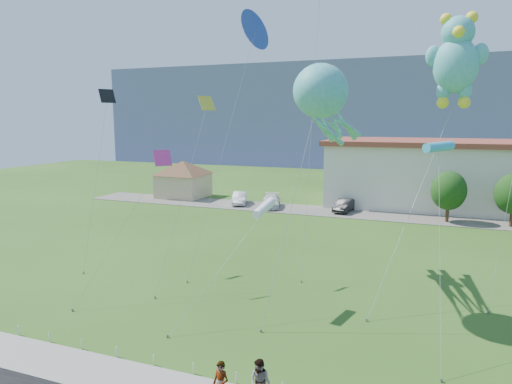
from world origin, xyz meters
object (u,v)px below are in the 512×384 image
Objects in this scene: pavilion at (183,176)px; parked_car_white at (271,201)px; teddy_bear_kite at (456,58)px; parked_car_black at (344,205)px; pedestrian_right at (260,383)px; octopus_kite at (325,105)px; parked_car_silver at (240,198)px.

pavilion is 14.49m from parked_car_white.
pavilion is at bearing 146.39° from teddy_bear_kite.
pavilion is at bearing -179.06° from parked_car_black.
pedestrian_right reaches higher than parked_car_black.
teddy_bear_kite is (6.74, 18.34, 13.71)m from pedestrian_right.
pavilion is at bearing 152.86° from parked_car_white.
teddy_bear_kite reaches higher than parked_car_black.
pavilion reaches higher than parked_car_black.
teddy_bear_kite is (7.16, 6.19, 3.10)m from octopus_kite.
parked_car_white is at bearing -169.30° from parked_car_black.
teddy_bear_kite is (23.66, -19.62, 13.88)m from parked_car_silver.
octopus_kite is at bearing -139.14° from teddy_bear_kite.
parked_car_black is (-3.56, 37.87, -0.21)m from pedestrian_right.
teddy_bear_kite reaches higher than pedestrian_right.
pedestrian_right reaches higher than parked_car_silver.
parked_car_black is 28.08m from octopus_kite.
octopus_kite reaches higher than pavilion.
octopus_kite is 0.79× the size of teddy_bear_kite.
parked_car_white is (4.46, -0.63, -0.01)m from parked_car_silver.
teddy_bear_kite is at bearing -58.12° from parked_car_silver.
pavilion is 1.74× the size of parked_car_white.
parked_car_silver is at bearing 140.33° from teddy_bear_kite.
pavilion is at bearing 132.66° from octopus_kite.
pavilion is 5.10× the size of pedestrian_right.
pavilion is 10.08m from parked_car_silver.
parked_car_black is at bearing 104.95° from pedestrian_right.
pedestrian_right is 41.56m from parked_car_silver.
pedestrian_right is 0.34× the size of parked_car_white.
parked_car_white reaches higher than parked_car_black.
pavilion is 39.36m from octopus_kite.
parked_car_silver is at bearing -173.14° from parked_car_black.
parked_car_black is at bearing 117.79° from teddy_bear_kite.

